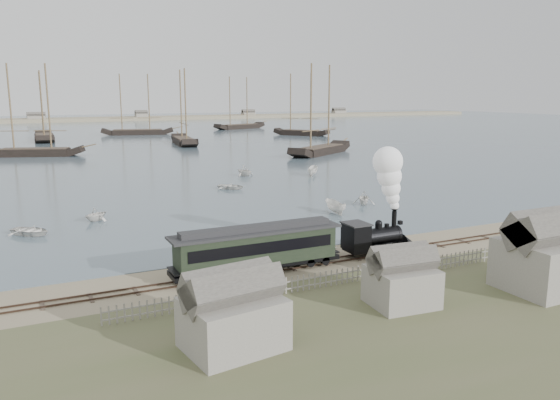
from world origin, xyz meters
name	(u,v)px	position (x,y,z in m)	size (l,w,h in m)	color
ground	(290,259)	(0.00, 0.00, 0.00)	(600.00, 600.00, 0.00)	tan
harbor_water	(76,132)	(0.00, 170.00, 0.03)	(600.00, 336.00, 0.06)	slate
rail_track	(301,266)	(0.00, -2.00, 0.04)	(120.00, 1.80, 0.16)	#3A291F
picket_fence_west	(250,300)	(-6.50, -7.00, 0.00)	(19.00, 0.10, 1.20)	gray
picket_fence_east	(470,264)	(12.50, -7.50, 0.00)	(15.00, 0.10, 1.20)	gray
shed_left	(234,348)	(-10.00, -13.00, 0.00)	(5.00, 4.00, 4.10)	gray
shed_mid	(401,305)	(2.00, -12.00, 0.00)	(4.00, 3.50, 3.60)	gray
shed_right	(544,289)	(13.00, -14.00, 0.00)	(6.00, 5.00, 5.10)	gray
far_spit	(59,122)	(0.00, 250.00, 0.00)	(500.00, 20.00, 1.80)	tan
locomotive	(388,207)	(8.28, -2.00, 4.07)	(7.06, 2.64, 8.80)	black
passenger_coach	(257,247)	(-3.84, -2.00, 2.07)	(13.41, 2.59, 3.26)	black
beached_dinghy	(318,251)	(2.66, 0.06, 0.39)	(3.78, 2.70, 0.78)	silver
rowboat_0	(31,231)	(-19.11, 17.75, 0.49)	(4.14, 2.95, 0.86)	silver
rowboat_1	(96,214)	(-12.60, 21.24, 0.81)	(2.86, 2.46, 1.50)	silver
rowboat_2	(335,207)	(12.47, 13.29, 0.80)	(3.81, 1.43, 1.47)	silver
rowboat_3	(231,186)	(7.52, 33.64, 0.46)	(3.90, 2.79, 0.81)	silver
rowboat_4	(364,198)	(18.34, 16.10, 0.89)	(3.16, 2.72, 1.66)	silver
rowboat_5	(313,171)	(24.53, 40.15, 0.82)	(3.94, 1.48, 1.52)	silver
rowboat_7	(245,171)	(14.06, 44.50, 0.96)	(3.41, 2.95, 1.80)	silver
schooner_2	(31,110)	(-16.11, 91.51, 10.06)	(20.35, 4.70, 20.00)	black
schooner_3	(183,107)	(21.15, 105.05, 10.06)	(21.48, 4.96, 20.00)	black
schooner_4	(321,109)	(42.27, 68.22, 10.06)	(22.52, 5.20, 20.00)	black
schooner_5	(302,104)	(64.57, 119.43, 10.06)	(18.89, 4.36, 20.00)	black
schooner_7	(42,106)	(-12.17, 134.89, 10.06)	(24.58, 5.67, 20.00)	black
schooner_8	(136,104)	(17.05, 146.01, 10.06)	(23.18, 5.35, 20.00)	black
schooner_9	(239,103)	(59.10, 160.10, 10.06)	(22.45, 5.18, 20.00)	black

